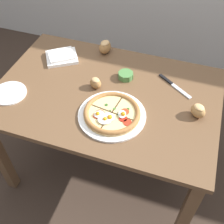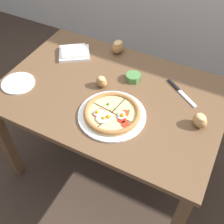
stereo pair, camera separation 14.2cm
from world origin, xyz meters
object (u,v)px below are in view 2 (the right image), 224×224
Objects in this scene: napkin_folded at (74,53)px; bread_piece_mid at (118,47)px; bread_piece_far at (102,82)px; side_saucer at (18,83)px; ramekin_bowl at (133,77)px; knife_main at (181,92)px; pizza at (112,114)px; dining_table at (111,105)px; bread_piece_near at (200,120)px.

napkin_folded is 0.28m from bread_piece_mid.
bread_piece_mid reaches higher than bread_piece_far.
napkin_folded is 0.41m from side_saucer.
ramekin_bowl reaches higher than knife_main.
ramekin_bowl is 0.19m from bread_piece_far.
bread_piece_mid is at bearing 113.24° from pizza.
knife_main is (0.42, 0.15, -0.03)m from bread_piece_far.
napkin_folded is (-0.43, 0.05, -0.00)m from ramekin_bowl.
bread_piece_far is (-0.14, -0.13, 0.01)m from ramekin_bowl.
napkin_folded reaches higher than side_saucer.
dining_table is 5.92× the size of knife_main.
side_saucer is (-1.00, -0.17, -0.03)m from bread_piece_near.
knife_main is (0.48, -0.18, -0.04)m from bread_piece_mid.
bread_piece_near is at bearing -1.75° from dining_table.
napkin_folded is at bearing 141.72° from pizza.
pizza is (0.09, -0.16, 0.12)m from dining_table.
pizza is 3.81× the size of ramekin_bowl.
knife_main is (0.35, 0.17, 0.11)m from dining_table.
pizza reaches higher than dining_table.
knife_main is at bearing 3.87° from ramekin_bowl.
bread_piece_near is 1.02m from side_saucer.
dining_table is at bearing -28.58° from napkin_folded.
ramekin_bowl reaches higher than dining_table.
bread_piece_mid is at bearing 32.47° from napkin_folded.
bread_piece_far is (-0.57, 0.03, -0.00)m from bread_piece_near.
bread_piece_far is at bearing -135.73° from ramekin_bowl.
bread_piece_far reaches higher than napkin_folded.
dining_table is at bearing 118.70° from pizza.
side_saucer reaches higher than dining_table.
pizza is 0.24m from bread_piece_far.
napkin_folded is 1.17× the size of knife_main.
ramekin_bowl is at bearing 30.41° from side_saucer.
side_saucer is at bearing -124.96° from bread_piece_mid.
ramekin_bowl is 0.28m from knife_main.
bread_piece_far is at bearing 131.33° from pizza.
bread_piece_near reaches higher than side_saucer.
ramekin_bowl is (-0.02, 0.31, 0.00)m from pizza.
side_saucer is at bearing -170.50° from bread_piece_near.
dining_table is at bearing 19.95° from side_saucer.
dining_table is 0.22m from pizza.
knife_main is (-0.15, 0.19, -0.03)m from bread_piece_near.
side_saucer is at bearing -109.68° from napkin_folded.
pizza is 0.55m from bread_piece_mid.
dining_table is 13.57× the size of ramekin_bowl.
bread_piece_far is at bearing 24.99° from side_saucer.
bread_piece_near is 0.73m from bread_piece_mid.
bread_piece_near is at bearing -3.50° from bread_piece_far.
knife_main is at bearing 26.07° from dining_table.
bread_piece_far is at bearing 164.31° from dining_table.
bread_piece_far is (0.30, -0.18, 0.02)m from napkin_folded.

